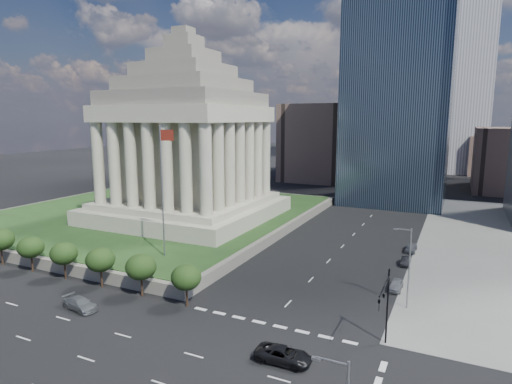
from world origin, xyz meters
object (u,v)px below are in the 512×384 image
Objects in this scene: flagpole at (163,184)px; suv_grey at (80,304)px; traffic_signal_ne at (385,302)px; parked_sedan_far at (411,247)px; street_lamp_north at (408,264)px; war_memorial at (186,125)px; pickup_truck at (283,355)px; parked_sedan_mid at (406,261)px; parked_sedan_near at (396,285)px.

suv_grey is at bearing -90.99° from flagpole.
parked_sedan_far is at bearing 91.61° from traffic_signal_ne.
street_lamp_north is (0.83, 11.30, 0.41)m from traffic_signal_ne.
pickup_truck is (38.35, -40.35, -20.64)m from war_memorial.
street_lamp_north reaches higher than parked_sedan_mid.
traffic_signal_ne is 1.58× the size of suv_grey.
suv_grey is (11.89, -40.35, -20.67)m from war_memorial.
flagpole reaches higher than pickup_truck.
war_memorial reaches higher than parked_sedan_far.
suv_grey is at bearing 87.64° from pickup_truck.
flagpole is 5.39× the size of parked_sedan_mid.
flagpole is 33.24m from pickup_truck.
pickup_truck is at bearing -80.84° from suv_grey.
flagpole is at bearing 55.64° from pickup_truck.
traffic_signal_ne is at bearing -94.19° from street_lamp_north.
war_memorial is at bearing 159.33° from parked_sedan_near.
pickup_truck is 1.33× the size of parked_sedan_near.
parked_sedan_mid is (45.50, -6.62, -20.79)m from war_memorial.
street_lamp_north is 2.70× the size of parked_sedan_mid.
parked_sedan_mid is (33.61, 33.73, -0.12)m from suv_grey.
war_memorial is 9.56× the size of parked_sedan_near.
parked_sedan_mid is at bearing 27.54° from flagpole.
street_lamp_north is at bearing -84.12° from parked_sedan_mid.
street_lamp_north is at bearing -25.92° from war_memorial.
flagpole is 36.13m from parked_sedan_near.
pickup_truck is 23.81m from parked_sedan_near.
traffic_signal_ne is 17.31m from parked_sedan_near.
parked_sedan_near is at bearing -90.49° from parked_sedan_mid.
parked_sedan_near is (33.33, 6.36, -12.42)m from flagpole.
flagpole reaches higher than parked_sedan_near.
parked_sedan_far is (7.15, 41.54, -0.02)m from pickup_truck.
street_lamp_north is at bearing 85.81° from traffic_signal_ne.
parked_sedan_near is 11.02m from parked_sedan_mid.
parked_sedan_far reaches higher than suv_grey.
street_lamp_north is 20.14m from pickup_truck.
war_memorial is 1.95× the size of flagpole.
parked_sedan_far is (45.50, 1.19, -20.66)m from war_memorial.
war_memorial reaches higher than traffic_signal_ne.
parked_sedan_mid is at bearing -88.05° from parked_sedan_far.
parked_sedan_far is at bearing 1.50° from war_memorial.
parked_sedan_far is (33.33, 25.19, -12.38)m from flagpole.
street_lamp_north reaches higher than parked_sedan_near.
war_memorial is at bearing 41.17° from pickup_truck.
war_memorial reaches higher than flagpole.
suv_grey is 1.24× the size of parked_sedan_near.
war_memorial is 4.88× the size of traffic_signal_ne.
war_memorial is 49.99m from parked_sedan_far.
street_lamp_north is 17.24m from parked_sedan_mid.
parked_sedan_near is 0.94× the size of parked_sedan_far.
parked_sedan_far is at bearing 90.52° from parked_sedan_near.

